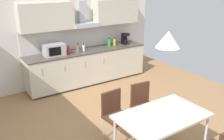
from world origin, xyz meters
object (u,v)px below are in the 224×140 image
microwave (54,50)px  bottle_red (69,50)px  dining_table (162,118)px  pendant_lamp (168,39)px  bottle_green (109,42)px  bottle_yellow (115,42)px  chair_far_right (143,102)px  coffee_maker (125,39)px  chair_far_left (115,111)px  bottle_brown (78,48)px  bottle_white (84,48)px

microwave → bottle_red: bearing=-9.3°
dining_table → pendant_lamp: 1.16m
bottle_green → bottle_yellow: bearing=3.6°
chair_far_right → pendant_lamp: pendant_lamp is taller
coffee_maker → chair_far_left: bearing=-128.8°
pendant_lamp → bottle_brown: bearing=85.7°
bottle_red → chair_far_left: bearing=-97.0°
bottle_brown → bottle_white: size_ratio=1.21×
coffee_maker → bottle_red: 1.75m
bottle_white → bottle_red: size_ratio=0.96×
bottle_brown → dining_table: (-0.24, -3.25, -0.29)m
bottle_green → dining_table: bearing=-110.3°
bottle_white → chair_far_right: bottle_white is taller
bottle_white → chair_far_right: (-0.12, -2.50, -0.44)m
bottle_red → bottle_yellow: bearing=4.1°
bottle_brown → coffee_maker: bearing=2.9°
chair_far_left → bottle_yellow: bearing=56.2°
bottle_brown → dining_table: bearing=-94.3°
bottle_green → chair_far_right: size_ratio=0.27×
coffee_maker → pendant_lamp: size_ratio=0.94×
microwave → bottle_green: microwave is taller
coffee_maker → bottle_brown: coffee_maker is taller
bottle_white → chair_far_left: (-0.73, -2.50, -0.44)m
bottle_white → dining_table: 3.32m
dining_table → pendant_lamp: size_ratio=4.10×
bottle_yellow → bottle_white: bearing=-176.4°
chair_far_left → chair_far_right: size_ratio=1.00×
bottle_brown → bottle_white: 0.18m
bottle_white → coffee_maker: bearing=1.9°
bottle_yellow → pendant_lamp: 3.73m
bottle_red → coffee_maker: bearing=2.8°
bottle_green → chair_far_right: bottle_green is taller
dining_table → coffee_maker: bearing=62.3°
chair_far_left → bottle_green: bearing=59.0°
microwave → chair_far_left: microwave is taller
bottle_brown → bottle_green: bearing=4.8°
dining_table → bottle_yellow: bearing=67.1°
bottle_brown → chair_far_right: bearing=-88.6°
bottle_white → microwave: bearing=178.7°
bottle_red → pendant_lamp: size_ratio=0.62×
chair_far_left → coffee_maker: bearing=51.2°
dining_table → chair_far_right: bearing=68.9°
bottle_yellow → chair_far_right: size_ratio=0.24×
bottle_red → dining_table: bottle_red is taller
chair_far_left → bottle_white: bearing=73.8°
bottle_brown → pendant_lamp: (-0.24, -3.25, 0.86)m
coffee_maker → bottle_white: coffee_maker is taller
microwave → bottle_green: 1.58m
chair_far_left → microwave: bearing=91.1°
bottle_brown → bottle_red: size_ratio=1.16×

